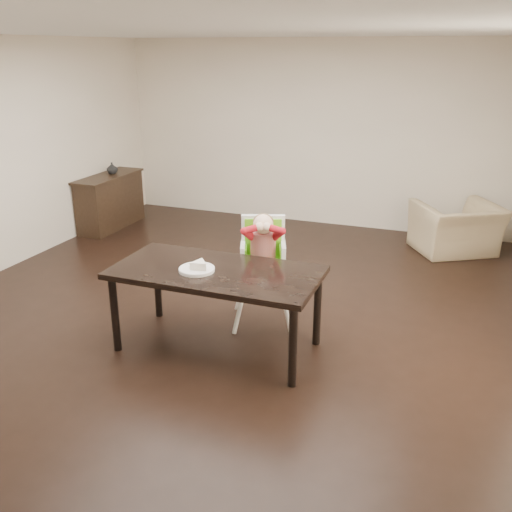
{
  "coord_description": "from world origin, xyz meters",
  "views": [
    {
      "loc": [
        2.19,
        -4.8,
        2.56
      ],
      "look_at": [
        0.47,
        -0.25,
        0.77
      ],
      "focal_mm": 40.0,
      "sensor_mm": 36.0,
      "label": 1
    }
  ],
  "objects_px": {
    "high_chair": "(263,246)",
    "armchair": "(457,220)",
    "dining_table": "(216,278)",
    "sideboard": "(110,201)"
  },
  "relations": [
    {
      "from": "high_chair",
      "to": "sideboard",
      "type": "bearing_deg",
      "value": 126.31
    },
    {
      "from": "armchair",
      "to": "sideboard",
      "type": "height_order",
      "value": "armchair"
    },
    {
      "from": "high_chair",
      "to": "sideboard",
      "type": "relative_size",
      "value": 0.88
    },
    {
      "from": "high_chair",
      "to": "armchair",
      "type": "distance_m",
      "value": 3.27
    },
    {
      "from": "armchair",
      "to": "sideboard",
      "type": "distance_m",
      "value": 4.94
    },
    {
      "from": "high_chair",
      "to": "armchair",
      "type": "relative_size",
      "value": 1.1
    },
    {
      "from": "high_chair",
      "to": "dining_table",
      "type": "bearing_deg",
      "value": -126.46
    },
    {
      "from": "dining_table",
      "to": "high_chair",
      "type": "bearing_deg",
      "value": 73.51
    },
    {
      "from": "high_chair",
      "to": "sideboard",
      "type": "distance_m",
      "value": 3.89
    },
    {
      "from": "dining_table",
      "to": "sideboard",
      "type": "relative_size",
      "value": 1.43
    }
  ]
}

